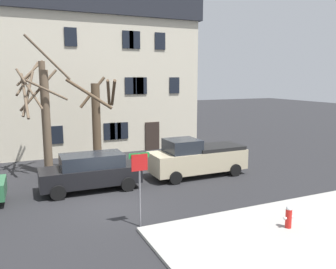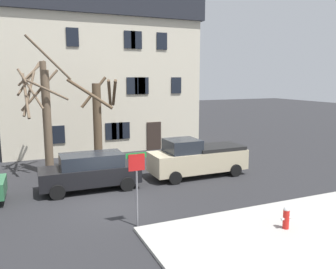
# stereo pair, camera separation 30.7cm
# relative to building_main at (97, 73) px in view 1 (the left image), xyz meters

# --- Properties ---
(ground_plane) EXTENTS (120.00, 120.00, 0.00)m
(ground_plane) POSITION_rel_building_main_xyz_m (-2.70, -12.99, -5.72)
(ground_plane) COLOR #262628
(sidewalk_slab) EXTENTS (10.41, 6.42, 0.12)m
(sidewalk_slab) POSITION_rel_building_main_xyz_m (2.79, -19.14, -5.66)
(sidewalk_slab) COLOR #A8A59E
(sidewalk_slab) RESTS_ON ground_plane
(building_main) EXTENTS (14.73, 6.68, 11.28)m
(building_main) POSITION_rel_building_main_xyz_m (0.00, 0.00, 0.00)
(building_main) COLOR beige
(building_main) RESTS_ON ground_plane
(tree_bare_mid) EXTENTS (2.82, 2.84, 7.52)m
(tree_bare_mid) POSITION_rel_building_main_xyz_m (-4.62, -6.70, -2.12)
(tree_bare_mid) COLOR brown
(tree_bare_mid) RESTS_ON ground_plane
(tree_bare_far) EXTENTS (2.16, 2.49, 5.85)m
(tree_bare_far) POSITION_rel_building_main_xyz_m (-4.62, -7.17, -2.56)
(tree_bare_far) COLOR brown
(tree_bare_far) RESTS_ON ground_plane
(tree_bare_end) EXTENTS (3.14, 2.76, 5.45)m
(tree_bare_end) POSITION_rel_building_main_xyz_m (-1.52, -6.22, -2.82)
(tree_bare_end) COLOR brown
(tree_bare_end) RESTS_ON ground_plane
(car_black_wagon) EXTENTS (4.74, 2.07, 1.77)m
(car_black_wagon) POSITION_rel_building_main_xyz_m (-2.92, -10.72, -4.80)
(car_black_wagon) COLOR black
(car_black_wagon) RESTS_ON ground_plane
(pickup_truck_beige) EXTENTS (5.37, 2.17, 2.11)m
(pickup_truck_beige) POSITION_rel_building_main_xyz_m (2.94, -10.64, -4.70)
(pickup_truck_beige) COLOR #C6B793
(pickup_truck_beige) RESTS_ON ground_plane
(fire_hydrant) EXTENTS (0.42, 0.22, 0.80)m
(fire_hydrant) POSITION_rel_building_main_xyz_m (2.48, -18.13, -5.19)
(fire_hydrant) COLOR red
(fire_hydrant) RESTS_ON sidewalk_slab
(street_sign_pole) EXTENTS (0.76, 0.07, 2.74)m
(street_sign_pole) POSITION_rel_building_main_xyz_m (-2.18, -15.65, -3.80)
(street_sign_pole) COLOR slate
(street_sign_pole) RESTS_ON ground_plane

